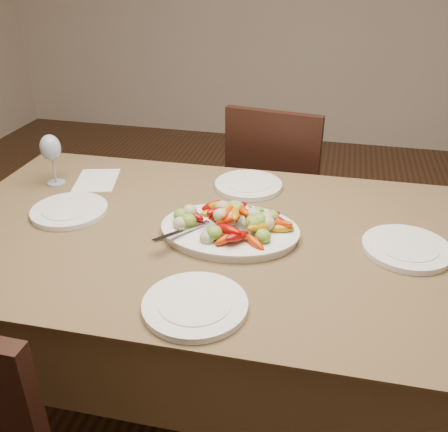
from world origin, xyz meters
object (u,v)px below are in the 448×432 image
dining_table (224,326)px  plate_left (69,211)px  plate_right (407,249)px  plate_far (248,185)px  serving_platter (230,232)px  wine_glass (52,158)px  plate_near (195,305)px  chair_far (280,195)px

dining_table → plate_left: 0.66m
plate_right → plate_far: same height
serving_platter → wine_glass: size_ratio=2.05×
plate_far → plate_near: bearing=-89.6°
serving_platter → plate_near: 0.37m
serving_platter → wine_glass: wine_glass is taller
serving_platter → plate_near: serving_platter is taller
plate_left → chair_far: bearing=55.1°
dining_table → serving_platter: bearing=-21.5°
plate_left → plate_far: bearing=31.7°
dining_table → serving_platter: size_ratio=4.39×
dining_table → plate_left: bearing=179.0°
plate_left → wine_glass: (-0.17, 0.21, 0.09)m
plate_far → plate_near: 0.72m
chair_far → plate_right: size_ratio=3.67×
serving_platter → plate_right: size_ratio=1.62×
plate_near → wine_glass: (-0.72, 0.59, 0.09)m
plate_left → plate_right: size_ratio=0.98×
serving_platter → plate_right: 0.53m
plate_left → plate_near: (0.55, -0.38, 0.00)m
dining_table → plate_near: 0.54m
plate_right → plate_near: size_ratio=0.98×
serving_platter → plate_far: serving_platter is taller
chair_far → wine_glass: 1.10m
plate_left → wine_glass: wine_glass is taller
chair_far → dining_table: bearing=93.6°
wine_glass → dining_table: bearing=-17.0°
plate_near → plate_right: bearing=36.7°
chair_far → wine_glass: wine_glass is taller
serving_platter → plate_near: size_ratio=1.58×
plate_near → chair_far: bearing=87.3°
plate_right → wine_glass: (-1.25, 0.19, 0.09)m
dining_table → plate_far: plate_far is taller
serving_platter → plate_far: 0.36m
plate_right → plate_far: 0.63m
serving_platter → plate_right: (0.53, 0.03, -0.00)m
serving_platter → plate_left: serving_platter is taller
chair_far → wine_glass: (-0.78, -0.67, 0.39)m
serving_platter → wine_glass: 0.76m
plate_far → plate_near: size_ratio=0.94×
wine_glass → serving_platter: bearing=-17.1°
plate_right → plate_left: bearing=-179.2°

